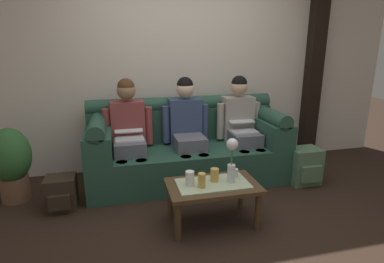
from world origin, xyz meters
TOP-DOWN VIEW (x-y plane):
  - ground_plane at (0.00, 0.00)m, footprint 14.00×14.00m
  - back_wall_patterned at (0.00, 1.70)m, footprint 6.00×0.12m
  - timber_pillar at (1.89, 1.58)m, footprint 0.20×0.20m
  - couch at (-0.00, 1.17)m, footprint 2.29×0.88m
  - person_left at (-0.68, 1.17)m, footprint 0.56×0.67m
  - person_middle at (0.00, 1.17)m, footprint 0.56×0.67m
  - person_right at (0.68, 1.16)m, footprint 0.56×0.67m
  - coffee_table at (0.00, 0.13)m, footprint 0.82×0.49m
  - flower_vase at (0.16, 0.11)m, footprint 0.10×0.10m
  - cup_near_left at (-0.12, 0.07)m, footprint 0.07×0.07m
  - cup_near_right at (-0.21, 0.13)m, footprint 0.08×0.08m
  - cup_far_center at (0.03, 0.17)m, footprint 0.08×0.08m
  - cup_far_left at (0.24, 0.22)m, footprint 0.07×0.07m
  - backpack_left at (-1.38, 0.73)m, footprint 0.29×0.30m
  - backpack_right at (1.30, 0.70)m, footprint 0.35×0.32m
  - potted_plant at (-1.87, 1.04)m, footprint 0.40×0.40m

SIDE VIEW (x-z plane):
  - ground_plane at x=0.00m, z-range 0.00..0.00m
  - backpack_left at x=-1.38m, z-range 0.00..0.33m
  - backpack_right at x=1.30m, z-range 0.00..0.42m
  - coffee_table at x=0.00m, z-range 0.13..0.53m
  - couch at x=0.00m, z-range -0.11..0.85m
  - potted_plant at x=-1.87m, z-range 0.04..0.82m
  - cup_far_left at x=0.24m, z-range 0.40..0.47m
  - cup_far_center at x=0.03m, z-range 0.40..0.51m
  - cup_near_left at x=-0.12m, z-range 0.40..0.52m
  - cup_near_right at x=-0.21m, z-range 0.40..0.52m
  - flower_vase at x=0.16m, z-range 0.43..0.84m
  - person_left at x=-0.68m, z-range 0.05..1.27m
  - person_right at x=0.68m, z-range 0.05..1.27m
  - person_middle at x=0.00m, z-range 0.05..1.27m
  - back_wall_patterned at x=0.00m, z-range 0.00..2.90m
  - timber_pillar at x=1.89m, z-range 0.00..2.90m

